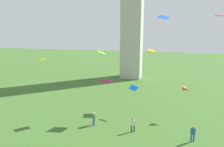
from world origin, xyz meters
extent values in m
cylinder|color=#2D3338|center=(0.59, 19.45, 0.42)|extent=(0.16, 0.16, 0.85)
cylinder|color=#2D3338|center=(0.29, 19.20, 0.42)|extent=(0.16, 0.16, 0.85)
cube|color=silver|center=(0.44, 19.33, 1.18)|extent=(0.52, 0.50, 0.67)
sphere|color=#A37556|center=(0.44, 19.33, 1.64)|extent=(0.25, 0.25, 0.25)
cylinder|color=#235693|center=(6.99, 18.73, 0.44)|extent=(0.17, 0.17, 0.89)
cylinder|color=#235693|center=(7.29, 19.00, 0.44)|extent=(0.17, 0.17, 0.89)
cube|color=#235693|center=(7.14, 18.87, 1.24)|extent=(0.54, 0.53, 0.70)
sphere|color=#A37556|center=(7.14, 18.87, 1.72)|extent=(0.26, 0.26, 0.26)
cylinder|color=#235693|center=(-4.84, 19.93, 0.43)|extent=(0.16, 0.16, 0.86)
cylinder|color=#235693|center=(-4.63, 19.60, 0.43)|extent=(0.16, 0.16, 0.86)
cube|color=#51754C|center=(-4.74, 19.77, 1.21)|extent=(0.48, 0.54, 0.68)
sphere|color=beige|center=(-4.74, 19.77, 1.67)|extent=(0.25, 0.25, 0.25)
cube|color=orange|center=(1.39, 29.68, 8.89)|extent=(1.37, 1.83, 0.54)
cube|color=#C0CA04|center=(-14.07, 23.17, 7.76)|extent=(1.35, 1.25, 0.44)
cube|color=#6FDE22|center=(-4.92, 23.70, 8.98)|extent=(1.38, 1.53, 0.75)
cone|color=#D7501F|center=(6.66, 25.38, 4.14)|extent=(1.25, 0.89, 0.94)
cube|color=#E81A9A|center=(-3.74, 21.81, 5.45)|extent=(1.86, 1.27, 0.81)
cube|color=blue|center=(-0.48, 24.70, 3.98)|extent=(1.43, 1.18, 0.63)
cube|color=#D73481|center=(8.64, 19.00, 13.41)|extent=(0.98, 1.19, 0.27)
cube|color=blue|center=(3.26, 24.00, 13.67)|extent=(1.51, 1.22, 0.64)
camera|label=1|loc=(4.21, -3.45, 11.93)|focal=33.04mm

